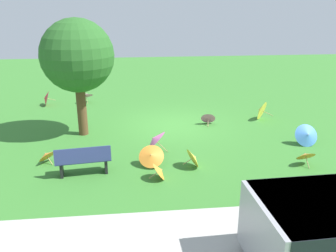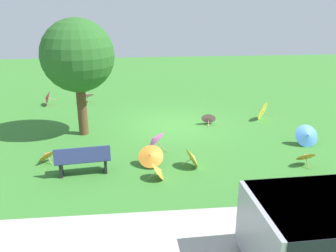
# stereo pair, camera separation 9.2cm
# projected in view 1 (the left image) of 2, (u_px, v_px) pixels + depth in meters

# --- Properties ---
(ground) EXTENTS (40.00, 40.00, 0.00)m
(ground) POSITION_uv_depth(u_px,v_px,m) (171.00, 125.00, 14.59)
(ground) COLOR #387A2D
(park_bench) EXTENTS (1.65, 0.67, 0.90)m
(park_bench) POSITION_uv_depth(u_px,v_px,m) (83.00, 160.00, 10.24)
(park_bench) COLOR navy
(park_bench) RESTS_ON ground
(shade_tree) EXTENTS (2.67, 2.67, 4.36)m
(shade_tree) POSITION_uv_depth(u_px,v_px,m) (77.00, 56.00, 12.65)
(shade_tree) COLOR brown
(shade_tree) RESTS_ON ground
(parasol_yellow_0) EXTENTS (0.85, 0.87, 0.83)m
(parasol_yellow_0) POSITION_uv_depth(u_px,v_px,m) (261.00, 110.00, 15.25)
(parasol_yellow_0) COLOR tan
(parasol_yellow_0) RESTS_ON ground
(parasol_orange_0) EXTENTS (0.75, 0.76, 0.52)m
(parasol_orange_0) POSITION_uv_depth(u_px,v_px,m) (46.00, 155.00, 11.05)
(parasol_orange_0) COLOR tan
(parasol_orange_0) RESTS_ON ground
(parasol_orange_1) EXTENTS (0.63, 0.57, 0.56)m
(parasol_orange_1) POSITION_uv_depth(u_px,v_px,m) (305.00, 155.00, 10.91)
(parasol_orange_1) COLOR tan
(parasol_orange_1) RESTS_ON ground
(parasol_pink_0) EXTENTS (0.68, 0.65, 0.55)m
(parasol_pink_0) POSITION_uv_depth(u_px,v_px,m) (208.00, 118.00, 14.70)
(parasol_pink_0) COLOR tan
(parasol_pink_0) RESTS_ON ground
(parasol_orange_2) EXTENTS (0.55, 0.59, 0.53)m
(parasol_orange_2) POSITION_uv_depth(u_px,v_px,m) (160.00, 171.00, 10.05)
(parasol_orange_2) COLOR tan
(parasol_orange_2) RESTS_ON ground
(parasol_blue_0) EXTENTS (0.83, 0.79, 0.79)m
(parasol_blue_0) POSITION_uv_depth(u_px,v_px,m) (307.00, 135.00, 12.41)
(parasol_blue_0) COLOR tan
(parasol_blue_0) RESTS_ON ground
(parasol_pink_2) EXTENTS (0.77, 0.75, 0.61)m
(parasol_pink_2) POSITION_uv_depth(u_px,v_px,m) (86.00, 95.00, 17.82)
(parasol_pink_2) COLOR tan
(parasol_pink_2) RESTS_ON ground
(parasol_yellow_2) EXTENTS (0.62, 0.72, 0.63)m
(parasol_yellow_2) POSITION_uv_depth(u_px,v_px,m) (194.00, 158.00, 10.78)
(parasol_yellow_2) COLOR tan
(parasol_yellow_2) RESTS_ON ground
(parasol_red_0) EXTENTS (0.68, 0.80, 0.76)m
(parasol_red_0) POSITION_uv_depth(u_px,v_px,m) (46.00, 98.00, 17.31)
(parasol_red_0) COLOR tan
(parasol_red_0) RESTS_ON ground
(parasol_pink_3) EXTENTS (0.90, 0.99, 0.80)m
(parasol_pink_3) POSITION_uv_depth(u_px,v_px,m) (154.00, 139.00, 11.89)
(parasol_pink_3) COLOR tan
(parasol_pink_3) RESTS_ON ground
(parasol_orange_4) EXTENTS (0.88, 0.78, 0.67)m
(parasol_orange_4) POSITION_uv_depth(u_px,v_px,m) (151.00, 156.00, 10.79)
(parasol_orange_4) COLOR tan
(parasol_orange_4) RESTS_ON ground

